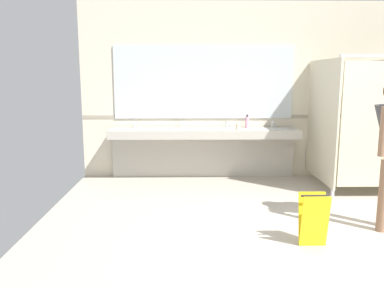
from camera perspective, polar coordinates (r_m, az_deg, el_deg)
ground_plane at (r=4.48m, az=26.34°, el=-14.61°), size 7.56×6.75×0.10m
wall_back at (r=7.03m, az=15.61°, el=7.55°), size 7.56×0.12×2.98m
wall_back_tile_band at (r=7.00m, az=15.59°, el=3.92°), size 7.56×0.01×0.06m
vanity_counter at (r=6.58m, az=1.74°, el=0.27°), size 3.16×0.52×0.99m
mirror_panel at (r=6.68m, az=1.71°, el=9.04°), size 3.06×0.02×1.22m
soap_dispenser at (r=6.68m, az=8.14°, el=3.25°), size 0.07×0.07×0.22m
paper_cup at (r=6.40m, az=6.82°, el=2.57°), size 0.07×0.07×0.10m
wet_floor_sign at (r=4.23m, az=17.51°, el=-10.56°), size 0.28×0.19×0.55m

